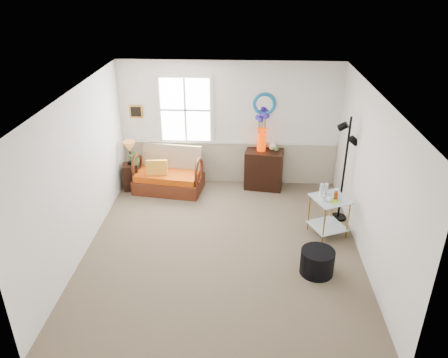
# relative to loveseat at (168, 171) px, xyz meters

# --- Properties ---
(floor) EXTENTS (4.50, 5.00, 0.01)m
(floor) POSITION_rel_loveseat_xyz_m (1.24, -2.00, -0.45)
(floor) COLOR #786B54
(floor) RESTS_ON ground
(ceiling) EXTENTS (4.50, 5.00, 0.01)m
(ceiling) POSITION_rel_loveseat_xyz_m (1.24, -2.00, 2.15)
(ceiling) COLOR white
(ceiling) RESTS_ON walls
(walls) EXTENTS (4.51, 5.01, 2.60)m
(walls) POSITION_rel_loveseat_xyz_m (1.24, -2.00, 0.85)
(walls) COLOR white
(walls) RESTS_ON floor
(wainscot) EXTENTS (4.46, 0.02, 0.90)m
(wainscot) POSITION_rel_loveseat_xyz_m (1.24, 0.48, 0.00)
(wainscot) COLOR tan
(wainscot) RESTS_ON walls
(chair_rail) EXTENTS (4.46, 0.04, 0.06)m
(chair_rail) POSITION_rel_loveseat_xyz_m (1.24, 0.47, 0.47)
(chair_rail) COLOR white
(chair_rail) RESTS_ON walls
(window) EXTENTS (1.14, 0.06, 1.44)m
(window) POSITION_rel_loveseat_xyz_m (0.34, 0.47, 1.15)
(window) COLOR white
(window) RESTS_ON walls
(picture) EXTENTS (0.28, 0.03, 0.28)m
(picture) POSITION_rel_loveseat_xyz_m (-0.68, 0.48, 1.10)
(picture) COLOR #B37E2F
(picture) RESTS_ON walls
(mirror) EXTENTS (0.47, 0.07, 0.47)m
(mirror) POSITION_rel_loveseat_xyz_m (1.94, 0.48, 1.30)
(mirror) COLOR #1386B6
(mirror) RESTS_ON walls
(loveseat) EXTENTS (1.46, 0.96, 0.89)m
(loveseat) POSITION_rel_loveseat_xyz_m (0.00, 0.00, 0.00)
(loveseat) COLOR maroon
(loveseat) RESTS_ON floor
(throw_pillow) EXTENTS (0.43, 0.14, 0.42)m
(throw_pillow) POSITION_rel_loveseat_xyz_m (-0.20, -0.11, 0.06)
(throw_pillow) COLOR #C96902
(throw_pillow) RESTS_ON loveseat
(lamp_stand) EXTENTS (0.37, 0.37, 0.55)m
(lamp_stand) POSITION_rel_loveseat_xyz_m (-0.79, 0.03, -0.17)
(lamp_stand) COLOR black
(lamp_stand) RESTS_ON floor
(table_lamp) EXTENTS (0.27, 0.27, 0.49)m
(table_lamp) POSITION_rel_loveseat_xyz_m (-0.78, 0.07, 0.35)
(table_lamp) COLOR #B56D2D
(table_lamp) RESTS_ON lamp_stand
(potted_plant) EXTENTS (0.39, 0.41, 0.26)m
(potted_plant) POSITION_rel_loveseat_xyz_m (-0.67, 0.05, 0.24)
(potted_plant) COLOR #51803B
(potted_plant) RESTS_ON lamp_stand
(cabinet) EXTENTS (0.83, 0.59, 0.82)m
(cabinet) POSITION_rel_loveseat_xyz_m (1.97, 0.26, -0.04)
(cabinet) COLOR black
(cabinet) RESTS_ON floor
(flower_vase) EXTENTS (0.30, 0.30, 0.78)m
(flower_vase) POSITION_rel_loveseat_xyz_m (1.90, 0.29, 0.77)
(flower_vase) COLOR red
(flower_vase) RESTS_ON cabinet
(side_table) EXTENTS (0.74, 0.74, 0.71)m
(side_table) POSITION_rel_loveseat_xyz_m (3.04, -1.49, -0.09)
(side_table) COLOR olive
(side_table) RESTS_ON floor
(tabletop_items) EXTENTS (0.43, 0.43, 0.23)m
(tabletop_items) POSITION_rel_loveseat_xyz_m (3.01, -1.49, 0.38)
(tabletop_items) COLOR silver
(tabletop_items) RESTS_ON side_table
(floor_lamp) EXTENTS (0.36, 0.36, 1.97)m
(floor_lamp) POSITION_rel_loveseat_xyz_m (3.34, -0.94, 0.54)
(floor_lamp) COLOR black
(floor_lamp) RESTS_ON floor
(ottoman) EXTENTS (0.54, 0.54, 0.40)m
(ottoman) POSITION_rel_loveseat_xyz_m (2.71, -2.59, -0.25)
(ottoman) COLOR black
(ottoman) RESTS_ON floor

